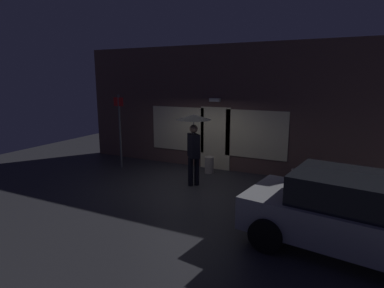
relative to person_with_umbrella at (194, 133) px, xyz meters
The scene contains 7 objects.
ground_plane 1.62m from the person_with_umbrella, 116.25° to the right, with size 18.00×18.00×0.00m, color #2D2D33.
building_facade 2.19m from the person_with_umbrella, 92.90° to the left, with size 10.66×0.48×4.29m.
person_with_umbrella is the anchor object (origin of this frame).
parked_car 4.85m from the person_with_umbrella, 26.10° to the right, with size 4.20×2.46×1.47m.
street_sign_post 3.28m from the person_with_umbrella, 168.65° to the left, with size 0.40×0.07×2.62m.
sidewalk_bollard 1.92m from the person_with_umbrella, 93.31° to the left, with size 0.30×0.30×0.56m, color #B2A899.
sidewalk_bollard_2 3.29m from the person_with_umbrella, 23.30° to the left, with size 0.26×0.26×0.54m, color #B2A899.
Camera 1 is at (4.07, -7.99, 3.15)m, focal length 29.66 mm.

